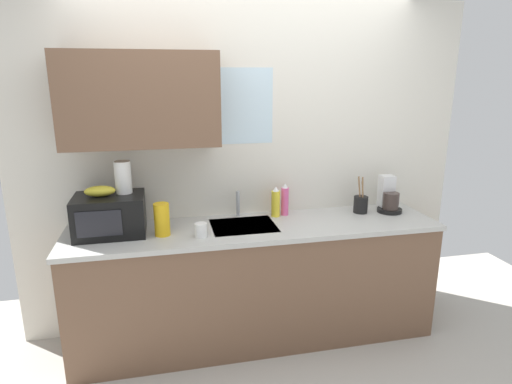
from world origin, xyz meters
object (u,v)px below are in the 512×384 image
at_px(banana_bunch, 100,191).
at_px(utensil_crock, 361,204).
at_px(dish_soap_bottle_yellow, 276,202).
at_px(coffee_maker, 388,198).
at_px(microwave, 110,215).
at_px(cereal_canister, 162,219).
at_px(paper_towel_roll, 123,177).
at_px(mug_white, 201,230).
at_px(dish_soap_bottle_pink, 285,200).

xyz_separation_m(banana_bunch, utensil_crock, (1.92, 0.07, -0.23)).
xyz_separation_m(banana_bunch, dish_soap_bottle_yellow, (1.24, 0.12, -0.19)).
relative_size(coffee_maker, utensil_crock, 0.96).
relative_size(microwave, coffee_maker, 1.64).
bearing_deg(coffee_maker, cereal_canister, -174.85).
distance_m(coffee_maker, dish_soap_bottle_yellow, 0.91).
bearing_deg(dish_soap_bottle_yellow, banana_bunch, -174.26).
relative_size(paper_towel_roll, coffee_maker, 0.79).
bearing_deg(coffee_maker, utensil_crock, 177.16).
bearing_deg(mug_white, dish_soap_bottle_yellow, 27.68).
bearing_deg(mug_white, utensil_crock, 11.50).
xyz_separation_m(banana_bunch, paper_towel_roll, (0.15, 0.05, 0.08)).
distance_m(paper_towel_roll, dish_soap_bottle_yellow, 1.13).
bearing_deg(banana_bunch, cereal_canister, -14.38).
bearing_deg(coffee_maker, dish_soap_bottle_pink, 174.14).
bearing_deg(utensil_crock, banana_bunch, -177.92).
distance_m(banana_bunch, dish_soap_bottle_yellow, 1.26).
height_order(banana_bunch, mug_white, banana_bunch).
xyz_separation_m(microwave, cereal_canister, (0.34, -0.10, -0.02)).
height_order(microwave, utensil_crock, utensil_crock).
distance_m(cereal_canister, utensil_crock, 1.54).
distance_m(banana_bunch, dish_soap_bottle_pink, 1.34).
bearing_deg(cereal_canister, mug_white, -19.74).
relative_size(dish_soap_bottle_yellow, cereal_canister, 1.06).
relative_size(dish_soap_bottle_pink, utensil_crock, 0.86).
xyz_separation_m(dish_soap_bottle_yellow, dish_soap_bottle_pink, (0.08, 0.02, 0.01)).
height_order(microwave, mug_white, microwave).
relative_size(dish_soap_bottle_pink, cereal_canister, 1.13).
bearing_deg(dish_soap_bottle_pink, paper_towel_roll, -175.43).
bearing_deg(dish_soap_bottle_yellow, microwave, -173.95).
bearing_deg(utensil_crock, coffee_maker, -2.84).
height_order(coffee_maker, utensil_crock, utensil_crock).
bearing_deg(paper_towel_roll, microwave, -152.83).
bearing_deg(cereal_canister, banana_bunch, 165.62).
bearing_deg(dish_soap_bottle_yellow, paper_towel_roll, -176.08).
distance_m(microwave, utensil_crock, 1.87).
relative_size(coffee_maker, dish_soap_bottle_yellow, 1.19).
distance_m(coffee_maker, utensil_crock, 0.23).
height_order(paper_towel_roll, dish_soap_bottle_pink, paper_towel_roll).
relative_size(banana_bunch, paper_towel_roll, 0.91).
distance_m(microwave, dish_soap_bottle_pink, 1.28).
bearing_deg(mug_white, coffee_maker, 9.36).
bearing_deg(microwave, coffee_maker, 1.63).
distance_m(coffee_maker, mug_white, 1.53).
xyz_separation_m(dish_soap_bottle_pink, mug_white, (-0.68, -0.33, -0.07)).
distance_m(banana_bunch, paper_towel_roll, 0.18).
bearing_deg(cereal_canister, microwave, 163.87).
height_order(coffee_maker, mug_white, coffee_maker).
bearing_deg(dish_soap_bottle_yellow, coffee_maker, -4.19).
bearing_deg(banana_bunch, dish_soap_bottle_yellow, 5.74).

